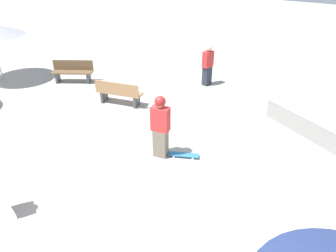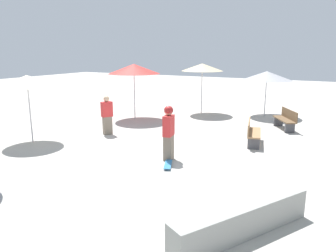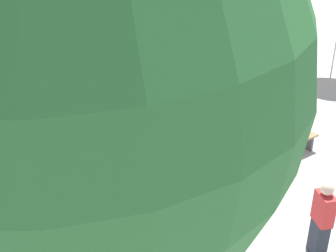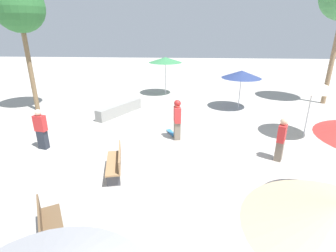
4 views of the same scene
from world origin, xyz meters
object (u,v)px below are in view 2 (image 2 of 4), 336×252
at_px(shade_umbrella_tan, 202,67).
at_px(bystander_far, 107,115).
at_px(skateboard, 168,164).
at_px(bench_near, 286,119).
at_px(shade_umbrella_cream, 27,81).
at_px(concrete_ledge, 242,220).
at_px(bench_far, 253,133).
at_px(shade_umbrella_grey, 267,76).
at_px(skater_main, 169,131).
at_px(shade_umbrella_red, 134,69).

distance_m(shade_umbrella_tan, bystander_far, 6.39).
height_order(skateboard, bench_near, bench_near).
relative_size(bench_near, bystander_far, 1.03).
xyz_separation_m(skateboard, shade_umbrella_cream, (-5.66, -0.02, 2.18)).
bearing_deg(concrete_ledge, bench_far, 102.28).
height_order(shade_umbrella_cream, bystander_far, shade_umbrella_cream).
height_order(skateboard, shade_umbrella_grey, shade_umbrella_grey).
xyz_separation_m(skater_main, shade_umbrella_tan, (-2.04, 7.58, 1.52)).
bearing_deg(concrete_ledge, shade_umbrella_tan, 115.99).
height_order(concrete_ledge, bystander_far, bystander_far).
bearing_deg(shade_umbrella_cream, shade_umbrella_red, 79.20).
height_order(skater_main, skateboard, skater_main).
bearing_deg(concrete_ledge, shade_umbrella_grey, 100.10).
xyz_separation_m(shade_umbrella_grey, bystander_far, (-4.72, -6.86, -1.26)).
height_order(shade_umbrella_red, shade_umbrella_grey, shade_umbrella_red).
distance_m(skater_main, concrete_ledge, 4.45).
bearing_deg(skateboard, shade_umbrella_grey, 151.46).
distance_m(bench_far, shade_umbrella_red, 6.79).
relative_size(skater_main, shade_umbrella_red, 0.63).
relative_size(shade_umbrella_red, shade_umbrella_cream, 1.09).
distance_m(shade_umbrella_tan, shade_umbrella_grey, 3.29).
xyz_separation_m(shade_umbrella_tan, bystander_far, (-1.58, -5.97, -1.65)).
height_order(skateboard, bench_far, bench_far).
bearing_deg(bench_near, skater_main, 126.19).
relative_size(skateboard, shade_umbrella_red, 0.31).
bearing_deg(bench_far, bench_near, 154.38).
xyz_separation_m(concrete_ledge, shade_umbrella_red, (-7.54, 7.79, 2.14)).
height_order(concrete_ledge, bench_near, bench_near).
relative_size(skater_main, concrete_ledge, 0.58).
height_order(skater_main, shade_umbrella_cream, shade_umbrella_cream).
relative_size(concrete_ledge, bystander_far, 1.86).
bearing_deg(bench_far, skater_main, -44.83).
relative_size(shade_umbrella_cream, shade_umbrella_grey, 0.98).
height_order(shade_umbrella_red, shade_umbrella_tan, shade_umbrella_red).
bearing_deg(bench_far, shade_umbrella_grey, 175.10).
bearing_deg(bench_near, bench_far, 136.46).
xyz_separation_m(skateboard, bench_near, (2.26, 6.40, 0.37)).
xyz_separation_m(skater_main, shade_umbrella_cream, (-5.39, -0.56, 1.33)).
bearing_deg(shade_umbrella_grey, concrete_ledge, -79.90).
bearing_deg(shade_umbrella_tan, bystander_far, -104.83).
height_order(bench_near, bench_far, same).
xyz_separation_m(concrete_ledge, bystander_far, (-6.78, 4.68, 0.49)).
xyz_separation_m(bench_near, bench_far, (-0.68, -2.94, 0.00)).
distance_m(skater_main, skateboard, 1.04).
bearing_deg(shade_umbrella_cream, shade_umbrella_grey, 54.29).
height_order(bench_near, shade_umbrella_grey, shade_umbrella_grey).
height_order(bench_far, shade_umbrella_grey, shade_umbrella_grey).
relative_size(concrete_ledge, shade_umbrella_red, 1.09).
distance_m(shade_umbrella_cream, shade_umbrella_grey, 11.12).
relative_size(skateboard, bystander_far, 0.52).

